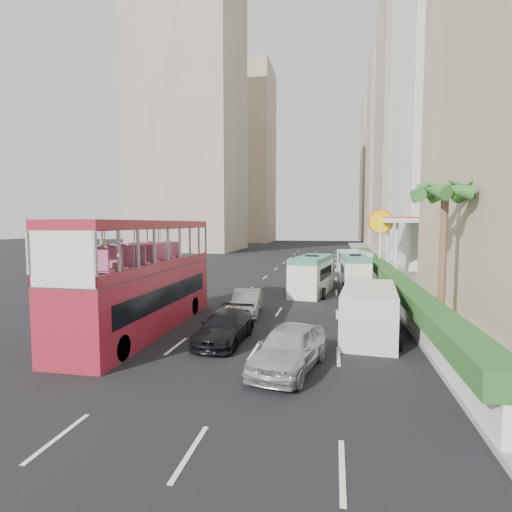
% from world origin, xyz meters
% --- Properties ---
extents(ground_plane, '(200.00, 200.00, 0.00)m').
position_xyz_m(ground_plane, '(0.00, 0.00, 0.00)').
color(ground_plane, black).
rests_on(ground_plane, ground).
extents(double_decker_bus, '(2.50, 11.00, 5.06)m').
position_xyz_m(double_decker_bus, '(-6.00, 0.00, 2.53)').
color(double_decker_bus, maroon).
rests_on(double_decker_bus, ground).
extents(car_silver_lane_a, '(1.83, 4.16, 1.33)m').
position_xyz_m(car_silver_lane_a, '(-2.05, 4.15, 0.00)').
color(car_silver_lane_a, '#B5B7BC').
rests_on(car_silver_lane_a, ground).
extents(car_silver_lane_b, '(2.67, 4.72, 1.51)m').
position_xyz_m(car_silver_lane_b, '(1.14, -3.70, 0.00)').
color(car_silver_lane_b, '#B5B7BC').
rests_on(car_silver_lane_b, ground).
extents(car_black, '(1.93, 4.39, 1.25)m').
position_xyz_m(car_black, '(-1.85, -1.04, 0.00)').
color(car_black, black).
rests_on(car_black, ground).
extents(van_asset, '(2.33, 4.89, 1.34)m').
position_xyz_m(van_asset, '(1.27, 14.64, 0.00)').
color(van_asset, silver).
rests_on(van_asset, ground).
extents(minibus_near, '(2.97, 6.17, 2.63)m').
position_xyz_m(minibus_near, '(1.09, 11.36, 1.31)').
color(minibus_near, silver).
rests_on(minibus_near, ground).
extents(minibus_far, '(2.12, 5.66, 2.48)m').
position_xyz_m(minibus_far, '(4.16, 14.43, 1.24)').
color(minibus_far, silver).
rests_on(minibus_far, ground).
extents(panel_van_near, '(2.65, 5.60, 2.17)m').
position_xyz_m(panel_van_near, '(4.11, 0.99, 1.09)').
color(panel_van_near, silver).
rests_on(panel_van_near, ground).
extents(panel_van_far, '(3.18, 5.97, 2.27)m').
position_xyz_m(panel_van_far, '(4.46, 22.79, 1.13)').
color(panel_van_far, silver).
rests_on(panel_van_far, ground).
extents(sidewalk, '(6.00, 120.00, 0.18)m').
position_xyz_m(sidewalk, '(9.00, 25.00, 0.09)').
color(sidewalk, '#99968C').
rests_on(sidewalk, ground).
extents(kerb_wall, '(0.30, 44.00, 1.00)m').
position_xyz_m(kerb_wall, '(6.20, 14.00, 0.68)').
color(kerb_wall, silver).
rests_on(kerb_wall, sidewalk).
extents(hedge, '(1.10, 44.00, 0.70)m').
position_xyz_m(hedge, '(6.20, 14.00, 1.53)').
color(hedge, '#2D6626').
rests_on(hedge, kerb_wall).
extents(palm_tree, '(0.36, 0.36, 6.40)m').
position_xyz_m(palm_tree, '(7.80, 4.00, 3.38)').
color(palm_tree, brown).
rests_on(palm_tree, sidewalk).
extents(shell_station, '(6.50, 8.00, 5.50)m').
position_xyz_m(shell_station, '(10.00, 23.00, 2.75)').
color(shell_station, silver).
rests_on(shell_station, ground).
extents(tower_stripe, '(16.00, 18.00, 58.00)m').
position_xyz_m(tower_stripe, '(18.00, 34.00, 29.00)').
color(tower_stripe, white).
rests_on(tower_stripe, ground).
extents(tower_mid, '(16.00, 16.00, 50.00)m').
position_xyz_m(tower_mid, '(18.00, 58.00, 25.00)').
color(tower_mid, tan).
rests_on(tower_mid, ground).
extents(tower_far_a, '(14.00, 14.00, 44.00)m').
position_xyz_m(tower_far_a, '(17.00, 82.00, 22.00)').
color(tower_far_a, tan).
rests_on(tower_far_a, ground).
extents(tower_far_b, '(14.00, 14.00, 40.00)m').
position_xyz_m(tower_far_b, '(17.00, 104.00, 20.00)').
color(tower_far_b, tan).
rests_on(tower_far_b, ground).
extents(tower_left_a, '(18.00, 18.00, 52.00)m').
position_xyz_m(tower_left_a, '(-24.00, 55.00, 26.00)').
color(tower_left_a, tan).
rests_on(tower_left_a, ground).
extents(tower_left_b, '(16.00, 16.00, 46.00)m').
position_xyz_m(tower_left_b, '(-22.00, 90.00, 23.00)').
color(tower_left_b, tan).
rests_on(tower_left_b, ground).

